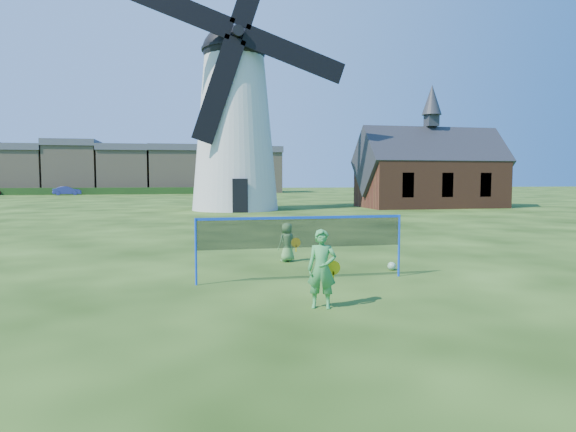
# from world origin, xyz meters

# --- Properties ---
(ground) EXTENTS (220.00, 220.00, 0.00)m
(ground) POSITION_xyz_m (0.00, 0.00, 0.00)
(ground) COLOR black
(ground) RESTS_ON ground
(windmill) EXTENTS (15.79, 6.56, 20.57)m
(windmill) POSITION_xyz_m (1.61, 26.58, 6.90)
(windmill) COLOR silver
(windmill) RESTS_ON ground
(chapel) EXTENTS (11.98, 5.81, 10.13)m
(chapel) POSITION_xyz_m (17.93, 26.73, 2.85)
(chapel) COLOR brown
(chapel) RESTS_ON ground
(badminton_net) EXTENTS (5.05, 0.05, 1.55)m
(badminton_net) POSITION_xyz_m (0.37, -0.31, 1.14)
(badminton_net) COLOR blue
(badminton_net) RESTS_ON ground
(player_girl) EXTENTS (0.74, 0.53, 1.50)m
(player_girl) POSITION_xyz_m (0.14, -2.87, 0.75)
(player_girl) COLOR green
(player_girl) RESTS_ON ground
(player_boy) EXTENTS (0.69, 0.55, 1.15)m
(player_boy) POSITION_xyz_m (0.58, 2.44, 0.57)
(player_boy) COLOR #60A04D
(player_boy) RESTS_ON ground
(play_ball) EXTENTS (0.22, 0.22, 0.22)m
(play_ball) POSITION_xyz_m (3.04, 0.50, 0.11)
(play_ball) COLOR green
(play_ball) RESTS_ON ground
(terraced_houses) EXTENTS (65.90, 8.40, 8.39)m
(terraced_houses) POSITION_xyz_m (-19.39, 72.00, 3.95)
(terraced_houses) COLOR #988365
(terraced_houses) RESTS_ON ground
(hedge) EXTENTS (62.00, 0.80, 1.00)m
(hedge) POSITION_xyz_m (-22.00, 66.00, 0.50)
(hedge) COLOR #193814
(hedge) RESTS_ON ground
(car_right) EXTENTS (3.88, 1.79, 1.23)m
(car_right) POSITION_xyz_m (-18.26, 63.87, 0.62)
(car_right) COLOR navy
(car_right) RESTS_ON ground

